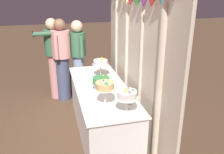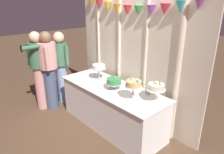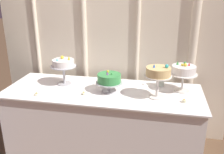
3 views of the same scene
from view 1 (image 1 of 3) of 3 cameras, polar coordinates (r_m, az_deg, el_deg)
The scene contains 14 objects.
ground_plane at distance 4.18m, azimuth -3.75°, elevation -12.58°, with size 24.00×24.00×0.00m, color brown.
draped_curtain at distance 3.74m, azimuth 5.58°, elevation 6.51°, with size 2.92×0.16×2.58m.
cake_table at distance 3.99m, azimuth -2.46°, elevation -7.64°, with size 2.15×0.79×0.79m.
cake_display_leftmost at distance 4.19m, azimuth -2.68°, elevation 3.20°, with size 0.29×0.29×0.34m.
cake_display_midleft at distance 3.69m, azimuth -2.53°, elevation -0.90°, with size 0.29×0.29×0.23m.
cake_display_midright at distance 3.18m, azimuth -1.69°, elevation -2.37°, with size 0.27×0.27×0.36m.
cake_display_rightmost at distance 3.01m, azimuth 3.52°, elevation -4.36°, with size 0.29×0.29×0.33m.
flower_vase at distance 3.30m, azimuth 4.01°, elevation -4.84°, with size 0.14×0.09×0.20m.
tealight_far_left at distance 4.37m, azimuth -7.67°, elevation 0.65°, with size 0.05×0.05×0.03m.
tealight_near_left at distance 3.94m, azimuth -5.19°, elevation -1.53°, with size 0.04×0.04×0.04m.
tealight_near_right at distance 3.04m, azimuth -1.72°, elevation -8.65°, with size 0.05×0.05×0.04m.
guest_man_pink_jacket at distance 5.16m, azimuth -7.88°, elevation 4.94°, with size 0.48×0.40×1.63m.
guest_man_dark_suit at distance 5.03m, azimuth -11.60°, elevation 4.46°, with size 0.50×0.50×1.68m.
guest_girl_blue_dress at distance 5.17m, azimuth -13.46°, elevation 4.89°, with size 0.46×0.59×1.68m.
Camera 1 is at (3.43, -0.61, 2.31)m, focal length 39.25 mm.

